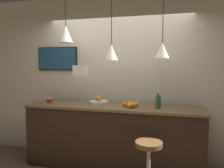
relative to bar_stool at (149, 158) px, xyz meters
name	(u,v)px	position (x,y,z in m)	size (l,w,h in m)	color
back_wall	(118,78)	(-0.64, 0.98, 0.97)	(8.00, 0.06, 2.90)	beige
service_counter	(112,137)	(-0.64, 0.57, 0.04)	(2.84, 0.60, 1.03)	black
bar_stool	(149,158)	(0.00, 0.00, 0.00)	(0.37, 0.37, 0.70)	#B7B7BC
fruit_bowl	(99,102)	(-0.86, 0.55, 0.60)	(0.30, 0.30, 0.15)	beige
orange_pile	(131,104)	(-0.34, 0.55, 0.59)	(0.25, 0.26, 0.09)	orange
juice_bottle	(158,102)	(0.08, 0.55, 0.65)	(0.08, 0.08, 0.22)	#286B33
spread_jar	(50,100)	(-1.75, 0.55, 0.59)	(0.10, 0.10, 0.08)	red
pendant_lamp_left	(66,34)	(-1.42, 0.54, 1.71)	(0.22, 0.22, 0.76)	black
pendant_lamp_middle	(111,52)	(-0.64, 0.54, 1.40)	(0.20, 0.20, 1.05)	black
pendant_lamp_right	(162,50)	(0.13, 0.54, 1.42)	(0.21, 0.21, 1.02)	black
mounted_tv	(57,59)	(-1.79, 0.93, 1.32)	(0.78, 0.04, 0.43)	black
hanging_menu_board	(80,71)	(-1.10, 0.35, 1.11)	(0.24, 0.01, 0.17)	white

